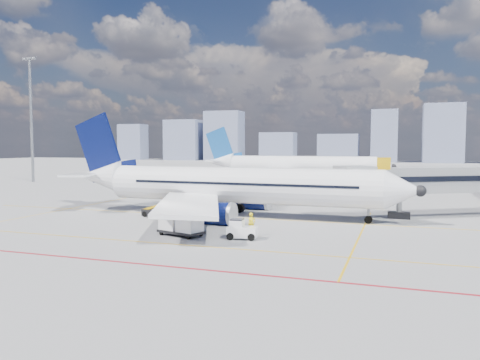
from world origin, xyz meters
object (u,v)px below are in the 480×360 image
at_px(main_aircraft, 225,185).
at_px(belt_loader, 162,212).
at_px(ramp_worker, 252,224).
at_px(baggage_tug, 241,229).
at_px(cargo_dolly, 181,222).
at_px(second_aircraft, 293,166).

relative_size(main_aircraft, belt_loader, 6.44).
bearing_deg(belt_loader, main_aircraft, 47.82).
bearing_deg(ramp_worker, baggage_tug, -149.10).
distance_m(cargo_dolly, ramp_worker, 5.85).
relative_size(cargo_dolly, ramp_worker, 2.23).
height_order(baggage_tug, ramp_worker, ramp_worker).
bearing_deg(belt_loader, baggage_tug, -18.98).
bearing_deg(second_aircraft, baggage_tug, -79.55).
height_order(main_aircraft, second_aircraft, second_aircraft).
height_order(second_aircraft, baggage_tug, second_aircraft).
xyz_separation_m(main_aircraft, belt_loader, (-5.66, -3.53, -2.59)).
bearing_deg(baggage_tug, second_aircraft, 91.43).
bearing_deg(ramp_worker, main_aircraft, 76.04).
height_order(baggage_tug, cargo_dolly, cargo_dolly).
height_order(cargo_dolly, ramp_worker, cargo_dolly).
xyz_separation_m(baggage_tug, cargo_dolly, (-5.09, -0.37, 0.40)).
height_order(cargo_dolly, belt_loader, belt_loader).
bearing_deg(main_aircraft, belt_loader, -146.27).
relative_size(main_aircraft, second_aircraft, 0.94).
distance_m(second_aircraft, belt_loader, 56.08).
distance_m(belt_loader, ramp_worker, 13.32).
xyz_separation_m(second_aircraft, cargo_dolly, (4.97, -64.29, -2.05)).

